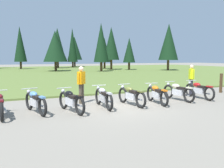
{
  "coord_description": "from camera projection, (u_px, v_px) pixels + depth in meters",
  "views": [
    {
      "loc": [
        -4.16,
        -8.96,
        2.05
      ],
      "look_at": [
        0.0,
        0.6,
        0.9
      ],
      "focal_mm": 38.22,
      "sensor_mm": 36.0,
      "label": 1
    }
  ],
  "objects": [
    {
      "name": "motorcycle_red",
      "position": [
        199.0,
        90.0,
        12.01
      ],
      "size": [
        0.62,
        2.1,
        0.88
      ],
      "color": "black",
      "rests_on": "ground"
    },
    {
      "name": "grass_moorland",
      "position": [
        41.0,
        72.0,
        33.02
      ],
      "size": [
        80.0,
        44.0,
        0.1
      ],
      "primitive_type": "cube",
      "color": "#5B7033",
      "rests_on": "ground"
    },
    {
      "name": "rider_with_back_turned",
      "position": [
        191.0,
        78.0,
        13.2
      ],
      "size": [
        0.35,
        0.51,
        1.67
      ],
      "color": "#2D2D38",
      "rests_on": "ground"
    },
    {
      "name": "motorcycle_silver",
      "position": [
        103.0,
        97.0,
        9.84
      ],
      "size": [
        0.62,
        2.1,
        0.88
      ],
      "color": "black",
      "rests_on": "ground"
    },
    {
      "name": "motorcycle_sky_blue",
      "position": [
        35.0,
        101.0,
        8.85
      ],
      "size": [
        0.75,
        2.06,
        0.88
      ],
      "color": "black",
      "rests_on": "ground"
    },
    {
      "name": "rider_checking_bike",
      "position": [
        81.0,
        82.0,
        10.67
      ],
      "size": [
        0.43,
        0.41,
        1.67
      ],
      "color": "#4C4233",
      "rests_on": "ground"
    },
    {
      "name": "forest_treeline",
      "position": [
        56.0,
        45.0,
        41.3
      ],
      "size": [
        36.94,
        24.42,
        8.95
      ],
      "color": "#47331E",
      "rests_on": "ground"
    },
    {
      "name": "motorcycle_black",
      "position": [
        71.0,
        101.0,
        9.02
      ],
      "size": [
        0.72,
        2.07,
        0.88
      ],
      "color": "black",
      "rests_on": "ground"
    },
    {
      "name": "trail_marker_post",
      "position": [
        221.0,
        83.0,
        14.01
      ],
      "size": [
        0.12,
        0.12,
        1.14
      ],
      "primitive_type": "cube",
      "color": "#47331E",
      "rests_on": "ground"
    },
    {
      "name": "ground_plane",
      "position": [
        118.0,
        107.0,
        10.04
      ],
      "size": [
        140.0,
        140.0,
        0.0
      ],
      "primitive_type": "plane",
      "color": "gray"
    },
    {
      "name": "motorcycle_olive",
      "position": [
        131.0,
        95.0,
        10.3
      ],
      "size": [
        0.62,
        2.1,
        0.88
      ],
      "color": "black",
      "rests_on": "ground"
    },
    {
      "name": "motorcycle_maroon",
      "position": [
        0.0,
        104.0,
        8.25
      ],
      "size": [
        0.62,
        2.1,
        0.88
      ],
      "color": "black",
      "rests_on": "ground"
    },
    {
      "name": "motorcycle_cream",
      "position": [
        178.0,
        91.0,
        11.48
      ],
      "size": [
        0.62,
        2.1,
        0.88
      ],
      "color": "black",
      "rests_on": "ground"
    },
    {
      "name": "motorcycle_orange",
      "position": [
        157.0,
        94.0,
        10.67
      ],
      "size": [
        0.62,
        2.09,
        0.88
      ],
      "color": "black",
      "rests_on": "ground"
    }
  ]
}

